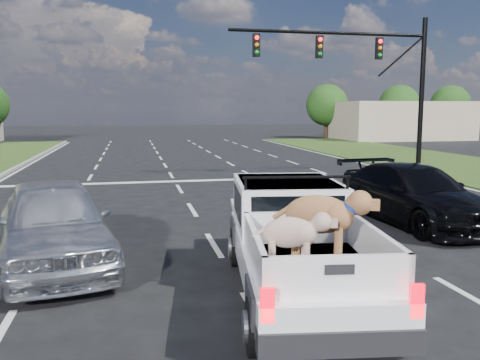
# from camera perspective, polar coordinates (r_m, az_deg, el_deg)

# --- Properties ---
(ground) EXTENTS (160.00, 160.00, 0.00)m
(ground) POSITION_cam_1_polar(r_m,az_deg,el_deg) (11.67, 5.61, -6.79)
(ground) COLOR black
(ground) RESTS_ON ground
(road_markings) EXTENTS (17.75, 60.00, 0.01)m
(road_markings) POSITION_cam_1_polar(r_m,az_deg,el_deg) (17.89, -0.79, -1.51)
(road_markings) COLOR silver
(road_markings) RESTS_ON ground
(traffic_signal) EXTENTS (9.11, 0.31, 7.00)m
(traffic_signal) POSITION_cam_1_polar(r_m,az_deg,el_deg) (23.82, 14.82, 12.00)
(traffic_signal) COLOR black
(traffic_signal) RESTS_ON ground
(building_right) EXTENTS (12.00, 7.00, 3.60)m
(building_right) POSITION_cam_1_polar(r_m,az_deg,el_deg) (51.49, 17.63, 6.38)
(building_right) COLOR tan
(building_right) RESTS_ON ground
(tree_far_d) EXTENTS (4.20, 4.20, 5.40)m
(tree_far_d) POSITION_cam_1_polar(r_m,az_deg,el_deg) (52.48, 9.74, 8.29)
(tree_far_d) COLOR #332114
(tree_far_d) RESTS_ON ground
(tree_far_e) EXTENTS (4.20, 4.20, 5.40)m
(tree_far_e) POSITION_cam_1_polar(r_m,az_deg,el_deg) (55.94, 17.45, 8.02)
(tree_far_e) COLOR #332114
(tree_far_e) RESTS_ON ground
(tree_far_f) EXTENTS (4.20, 4.20, 5.40)m
(tree_far_f) POSITION_cam_1_polar(r_m,az_deg,el_deg) (59.12, 22.56, 7.76)
(tree_far_f) COLOR #332114
(tree_far_f) RESTS_ON ground
(pickup_truck) EXTENTS (2.53, 5.35, 1.93)m
(pickup_truck) POSITION_cam_1_polar(r_m,az_deg,el_deg) (8.21, 6.34, -6.62)
(pickup_truck) COLOR black
(pickup_truck) RESTS_ON ground
(silver_sedan) EXTENTS (2.90, 5.15, 1.65)m
(silver_sedan) POSITION_cam_1_polar(r_m,az_deg,el_deg) (10.28, -20.18, -4.56)
(silver_sedan) COLOR silver
(silver_sedan) RESTS_ON ground
(black_coupe) EXTENTS (2.56, 5.39, 1.52)m
(black_coupe) POSITION_cam_1_polar(r_m,az_deg,el_deg) (13.99, 18.97, -1.53)
(black_coupe) COLOR black
(black_coupe) RESTS_ON ground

